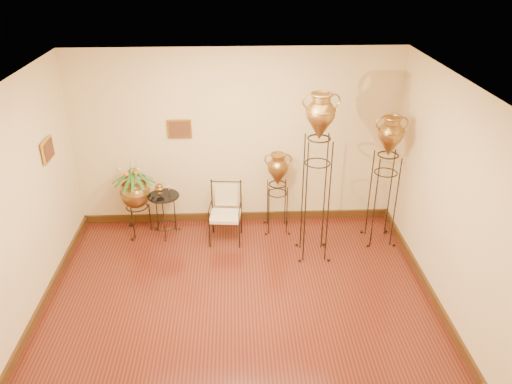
{
  "coord_description": "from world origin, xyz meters",
  "views": [
    {
      "loc": [
        -0.02,
        -4.69,
        4.16
      ],
      "look_at": [
        0.25,
        1.3,
        1.1
      ],
      "focal_mm": 35.0,
      "sensor_mm": 36.0,
      "label": 1
    }
  ],
  "objects_px": {
    "planter_urn": "(135,191)",
    "side_table": "(165,214)",
    "armchair": "(225,214)",
    "amphora_mid": "(385,180)",
    "amphora_tall": "(317,177)"
  },
  "relations": [
    {
      "from": "planter_urn",
      "to": "side_table",
      "type": "relative_size",
      "value": 1.52
    },
    {
      "from": "amphora_mid",
      "to": "side_table",
      "type": "relative_size",
      "value": 2.34
    },
    {
      "from": "amphora_mid",
      "to": "planter_urn",
      "type": "bearing_deg",
      "value": 174.0
    },
    {
      "from": "planter_urn",
      "to": "side_table",
      "type": "distance_m",
      "value": 0.58
    },
    {
      "from": "amphora_mid",
      "to": "amphora_tall",
      "type": "bearing_deg",
      "value": -162.45
    },
    {
      "from": "amphora_tall",
      "to": "armchair",
      "type": "height_order",
      "value": "amphora_tall"
    },
    {
      "from": "amphora_tall",
      "to": "planter_urn",
      "type": "relative_size",
      "value": 1.87
    },
    {
      "from": "amphora_tall",
      "to": "armchair",
      "type": "relative_size",
      "value": 2.67
    },
    {
      "from": "planter_urn",
      "to": "side_table",
      "type": "height_order",
      "value": "planter_urn"
    },
    {
      "from": "amphora_mid",
      "to": "side_table",
      "type": "height_order",
      "value": "amphora_mid"
    },
    {
      "from": "amphora_tall",
      "to": "side_table",
      "type": "xyz_separation_m",
      "value": [
        -2.21,
        0.66,
        -0.89
      ]
    },
    {
      "from": "armchair",
      "to": "amphora_mid",
      "type": "bearing_deg",
      "value": 2.9
    },
    {
      "from": "amphora_tall",
      "to": "side_table",
      "type": "bearing_deg",
      "value": 163.48
    },
    {
      "from": "amphora_mid",
      "to": "planter_urn",
      "type": "relative_size",
      "value": 1.53
    },
    {
      "from": "amphora_tall",
      "to": "armchair",
      "type": "bearing_deg",
      "value": 161.45
    }
  ]
}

